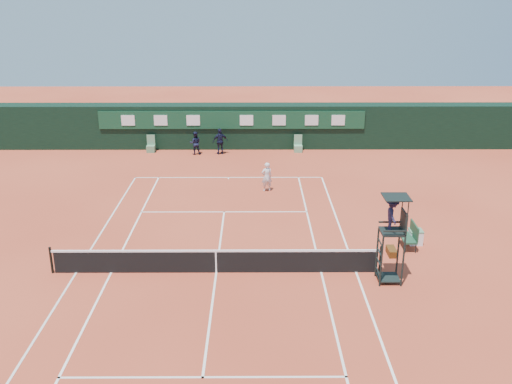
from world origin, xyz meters
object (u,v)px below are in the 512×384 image
at_px(umpire_chair, 393,221).
at_px(player, 267,177).
at_px(player_bench, 411,235).
at_px(cooler, 415,237).
at_px(tennis_net, 216,261).

distance_m(umpire_chair, player, 11.26).
distance_m(player_bench, cooler, 0.58).
relative_size(tennis_net, cooler, 20.00).
distance_m(player_bench, player, 9.42).
height_order(tennis_net, player_bench, same).
height_order(tennis_net, cooler, tennis_net).
bearing_deg(player_bench, player, 129.39).
bearing_deg(cooler, player, 132.51).
xyz_separation_m(cooler, player, (-6.31, 6.89, 0.49)).
distance_m(tennis_net, cooler, 8.90).
distance_m(cooler, player, 9.36).
bearing_deg(player_bench, umpire_chair, -118.36).
bearing_deg(tennis_net, cooler, 17.28).
relative_size(tennis_net, player_bench, 10.75).
xyz_separation_m(umpire_chair, player, (-4.38, 10.25, -1.65)).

